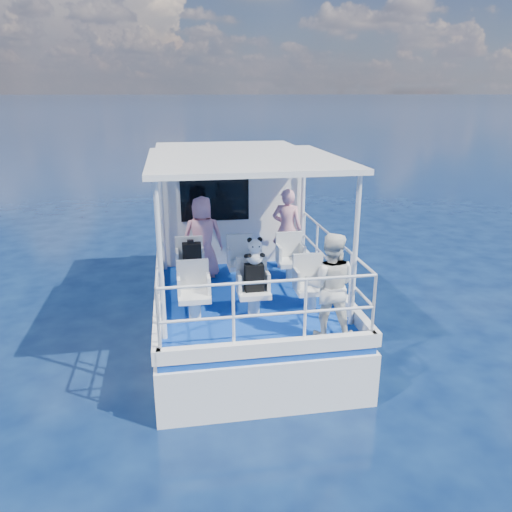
# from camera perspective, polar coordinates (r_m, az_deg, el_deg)

# --- Properties ---
(ground) EXTENTS (2000.00, 2000.00, 0.00)m
(ground) POSITION_cam_1_polar(r_m,az_deg,el_deg) (9.12, -1.41, -8.83)
(ground) COLOR #071639
(ground) RESTS_ON ground
(hull) EXTENTS (3.00, 7.00, 1.60)m
(hull) POSITION_cam_1_polar(r_m,az_deg,el_deg) (10.02, -2.24, -6.27)
(hull) COLOR white
(hull) RESTS_ON ground
(deck) EXTENTS (2.90, 6.90, 0.10)m
(deck) POSITION_cam_1_polar(r_m,az_deg,el_deg) (9.70, -2.31, -1.69)
(deck) COLOR #0B37A0
(deck) RESTS_ON hull
(cabin) EXTENTS (2.85, 2.00, 2.20)m
(cabin) POSITION_cam_1_polar(r_m,az_deg,el_deg) (10.63, -3.31, 6.52)
(cabin) COLOR white
(cabin) RESTS_ON deck
(canopy) EXTENTS (3.00, 3.20, 0.08)m
(canopy) POSITION_cam_1_polar(r_m,az_deg,el_deg) (7.99, -1.37, 10.96)
(canopy) COLOR white
(canopy) RESTS_ON cabin
(canopy_posts) EXTENTS (2.77, 2.97, 2.20)m
(canopy_posts) POSITION_cam_1_polar(r_m,az_deg,el_deg) (8.17, -1.26, 2.96)
(canopy_posts) COLOR white
(canopy_posts) RESTS_ON deck
(railings) EXTENTS (2.84, 3.59, 1.00)m
(railings) POSITION_cam_1_polar(r_m,az_deg,el_deg) (8.04, -0.88, -1.77)
(railings) COLOR white
(railings) RESTS_ON deck
(seat_port_fwd) EXTENTS (0.48, 0.46, 0.38)m
(seat_port_fwd) POSITION_cam_1_polar(r_m,az_deg,el_deg) (8.80, -7.46, -2.29)
(seat_port_fwd) COLOR silver
(seat_port_fwd) RESTS_ON deck
(seat_center_fwd) EXTENTS (0.48, 0.46, 0.38)m
(seat_center_fwd) POSITION_cam_1_polar(r_m,az_deg,el_deg) (8.87, -1.65, -1.97)
(seat_center_fwd) COLOR silver
(seat_center_fwd) RESTS_ON deck
(seat_stbd_fwd) EXTENTS (0.48, 0.46, 0.38)m
(seat_stbd_fwd) POSITION_cam_1_polar(r_m,az_deg,el_deg) (9.03, 4.02, -1.63)
(seat_stbd_fwd) COLOR silver
(seat_stbd_fwd) RESTS_ON deck
(seat_port_aft) EXTENTS (0.48, 0.46, 0.38)m
(seat_port_aft) POSITION_cam_1_polar(r_m,az_deg,el_deg) (7.59, -7.01, -5.69)
(seat_port_aft) COLOR silver
(seat_port_aft) RESTS_ON deck
(seat_center_aft) EXTENTS (0.48, 0.46, 0.38)m
(seat_center_aft) POSITION_cam_1_polar(r_m,az_deg,el_deg) (7.68, -0.26, -5.27)
(seat_center_aft) COLOR silver
(seat_center_aft) RESTS_ON deck
(seat_stbd_aft) EXTENTS (0.48, 0.46, 0.38)m
(seat_stbd_aft) POSITION_cam_1_polar(r_m,az_deg,el_deg) (7.86, 6.24, -4.80)
(seat_stbd_aft) COLOR silver
(seat_stbd_aft) RESTS_ON deck
(passenger_port_fwd) EXTENTS (0.58, 0.43, 1.50)m
(passenger_port_fwd) POSITION_cam_1_polar(r_m,az_deg,el_deg) (9.08, -6.11, 2.13)
(passenger_port_fwd) COLOR pink
(passenger_port_fwd) RESTS_ON deck
(passenger_stbd_fwd) EXTENTS (0.66, 0.55, 1.55)m
(passenger_stbd_fwd) POSITION_cam_1_polar(r_m,az_deg,el_deg) (9.52, 3.55, 3.11)
(passenger_stbd_fwd) COLOR pink
(passenger_stbd_fwd) RESTS_ON deck
(passenger_stbd_aft) EXTENTS (0.86, 0.76, 1.49)m
(passenger_stbd_aft) POSITION_cam_1_polar(r_m,az_deg,el_deg) (6.86, 8.45, -3.39)
(passenger_stbd_aft) COLOR white
(passenger_stbd_aft) RESTS_ON deck
(backpack_port) EXTENTS (0.32, 0.18, 0.42)m
(backpack_port) POSITION_cam_1_polar(r_m,az_deg,el_deg) (8.62, -7.33, 0.11)
(backpack_port) COLOR black
(backpack_port) RESTS_ON seat_port_fwd
(backpack_center) EXTENTS (0.28, 0.16, 0.42)m
(backpack_center) POSITION_cam_1_polar(r_m,az_deg,el_deg) (7.52, -0.22, -2.48)
(backpack_center) COLOR black
(backpack_center) RESTS_ON seat_center_aft
(compact_camera) EXTENTS (0.11, 0.06, 0.06)m
(compact_camera) POSITION_cam_1_polar(r_m,az_deg,el_deg) (8.55, -7.52, 1.64)
(compact_camera) COLOR black
(compact_camera) RESTS_ON backpack_port
(panda) EXTENTS (0.27, 0.22, 0.41)m
(panda) POSITION_cam_1_polar(r_m,az_deg,el_deg) (7.40, -0.14, 0.59)
(panda) COLOR white
(panda) RESTS_ON backpack_center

